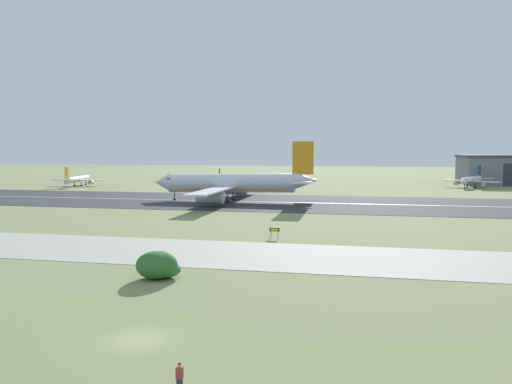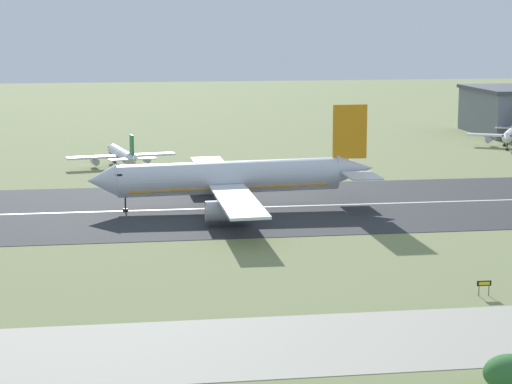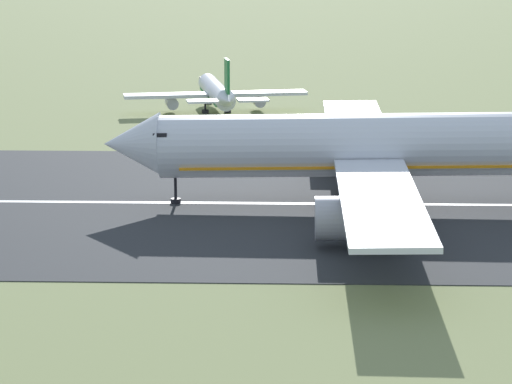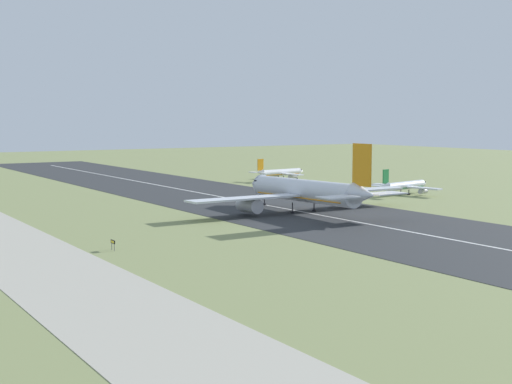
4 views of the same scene
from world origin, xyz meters
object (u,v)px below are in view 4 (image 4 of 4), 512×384
Objects in this scene: airplane_parked_west at (405,186)px; airplane_parked_far_east at (281,173)px; runway_sign at (113,243)px; airplane_landing at (305,192)px.

airplane_parked_far_east reaches higher than airplane_parked_west.
airplane_landing is at bearing 111.19° from runway_sign.
airplane_parked_west is 12.99× the size of runway_sign.
airplane_landing is 57.68m from runway_sign.
airplane_parked_west is 1.00× the size of airplane_parked_far_east.
airplane_landing is 2.59× the size of airplane_parked_far_east.
airplane_parked_far_east is (-72.93, 43.50, -2.14)m from airplane_landing.
airplane_parked_far_east is (-56.83, -3.00, 0.18)m from airplane_parked_west.
airplane_parked_west is 56.91m from airplane_parked_far_east.
airplane_parked_far_east is at bearing 133.97° from runway_sign.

